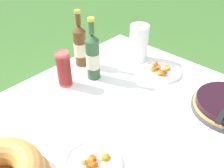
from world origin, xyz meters
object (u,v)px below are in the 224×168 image
at_px(paper_towel_roll, 139,43).
at_px(snack_plate_near, 161,71).
at_px(cup_stack, 64,69).
at_px(cider_bottle_amber, 80,45).
at_px(snack_plate_left, 93,163).
at_px(cider_bottle_green, 93,56).

bearing_deg(paper_towel_roll, snack_plate_near, -99.58).
xyz_separation_m(cup_stack, snack_plate_near, (0.43, -0.31, -0.08)).
bearing_deg(cider_bottle_amber, paper_towel_roll, -37.76).
distance_m(snack_plate_near, snack_plate_left, 0.70).
xyz_separation_m(cup_stack, cider_bottle_amber, (0.19, 0.09, 0.03)).
bearing_deg(cider_bottle_green, cider_bottle_amber, 72.98).
bearing_deg(snack_plate_left, paper_towel_roll, 25.82).
relative_size(cup_stack, cider_bottle_amber, 0.58).
relative_size(cider_bottle_green, cider_bottle_amber, 1.04).
bearing_deg(cup_stack, snack_plate_near, -35.81).
bearing_deg(cider_bottle_green, cup_stack, 157.47).
distance_m(cup_stack, cider_bottle_green, 0.16).
distance_m(cup_stack, paper_towel_roll, 0.48).
distance_m(cup_stack, cider_bottle_amber, 0.21).
height_order(cider_bottle_green, paper_towel_roll, cider_bottle_green).
bearing_deg(cider_bottle_amber, cider_bottle_green, -107.02).
bearing_deg(cup_stack, snack_plate_left, -118.37).
distance_m(cider_bottle_green, snack_plate_left, 0.58).
bearing_deg(snack_plate_near, cup_stack, 144.19).
height_order(snack_plate_near, paper_towel_roll, paper_towel_roll).
relative_size(cider_bottle_amber, snack_plate_near, 1.46).
xyz_separation_m(cider_bottle_green, snack_plate_near, (0.28, -0.25, -0.12)).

